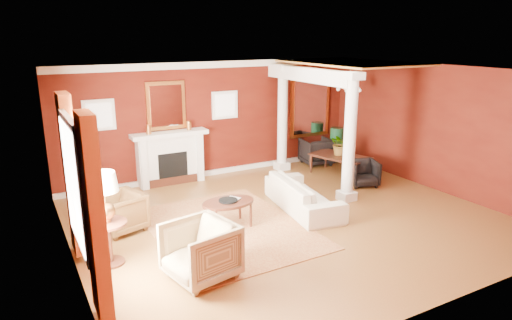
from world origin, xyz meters
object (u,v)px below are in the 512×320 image
coffee_table (228,204)px  dining_table (341,159)px  armchair_leopard (120,211)px  side_table (105,203)px  sofa (303,190)px  armchair_stripe (200,248)px

coffee_table → dining_table: dining_table is taller
armchair_leopard → dining_table: 5.88m
armchair_leopard → side_table: (-0.44, -1.19, 0.63)m
sofa → dining_table: sofa is taller
armchair_stripe → coffee_table: 1.90m
armchair_leopard → coffee_table: size_ratio=0.79×
armchair_leopard → side_table: bearing=-37.5°
coffee_table → dining_table: (3.99, 1.60, -0.06)m
armchair_leopard → armchair_stripe: armchair_stripe is taller
sofa → side_table: bearing=105.0°
armchair_stripe → side_table: bearing=-146.4°
side_table → dining_table: size_ratio=1.03×
armchair_stripe → dining_table: armchair_stripe is taller
side_table → dining_table: (6.27, 1.99, -0.62)m
sofa → armchair_leopard: size_ratio=2.74×
coffee_table → sofa: bearing=2.2°
sofa → armchair_stripe: (-2.94, -1.56, 0.05)m
armchair_leopard → sofa: bearing=61.4°
side_table → dining_table: 6.61m
side_table → armchair_leopard: bearing=69.6°
armchair_stripe → dining_table: 6.02m
side_table → sofa: bearing=6.4°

